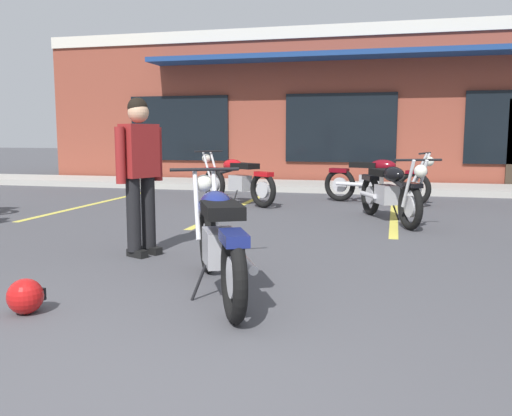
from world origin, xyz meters
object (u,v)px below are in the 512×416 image
(motorcycle_foreground_classic, at_px, (218,237))
(motorcycle_silver_naked, at_px, (389,191))
(helmet_on_pavement, at_px, (25,296))
(motorcycle_red_sportbike, at_px, (237,179))
(person_in_black_shirt, at_px, (140,167))
(motorcycle_black_cruiser, at_px, (377,179))

(motorcycle_foreground_classic, bearing_deg, motorcycle_silver_naked, 72.34)
(motorcycle_silver_naked, distance_m, helmet_on_pavement, 5.58)
(motorcycle_red_sportbike, height_order, helmet_on_pavement, motorcycle_red_sportbike)
(motorcycle_silver_naked, bearing_deg, person_in_black_shirt, -130.77)
(motorcycle_foreground_classic, bearing_deg, motorcycle_black_cruiser, 80.46)
(motorcycle_red_sportbike, bearing_deg, helmet_on_pavement, -87.48)
(motorcycle_red_sportbike, xyz_separation_m, motorcycle_silver_naked, (2.79, -1.52, 0.00))
(person_in_black_shirt, relative_size, helmet_on_pavement, 6.44)
(motorcycle_black_cruiser, height_order, helmet_on_pavement, motorcycle_black_cruiser)
(motorcycle_foreground_classic, xyz_separation_m, motorcycle_silver_naked, (1.31, 4.12, 0.00))
(motorcycle_red_sportbike, relative_size, motorcycle_black_cruiser, 0.89)
(motorcycle_silver_naked, bearing_deg, motorcycle_red_sportbike, 151.40)
(motorcycle_foreground_classic, relative_size, motorcycle_silver_naked, 0.99)
(helmet_on_pavement, bearing_deg, motorcycle_foreground_classic, 35.80)
(person_in_black_shirt, bearing_deg, motorcycle_foreground_classic, -42.88)
(motorcycle_red_sportbike, distance_m, motorcycle_silver_naked, 3.17)
(motorcycle_silver_naked, distance_m, person_in_black_shirt, 3.94)
(person_in_black_shirt, height_order, helmet_on_pavement, person_in_black_shirt)
(motorcycle_silver_naked, height_order, helmet_on_pavement, motorcycle_silver_naked)
(motorcycle_foreground_classic, xyz_separation_m, motorcycle_red_sportbike, (-1.48, 5.64, 0.00))
(helmet_on_pavement, bearing_deg, person_in_black_shirt, 91.51)
(motorcycle_foreground_classic, distance_m, motorcycle_red_sportbike, 5.83)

